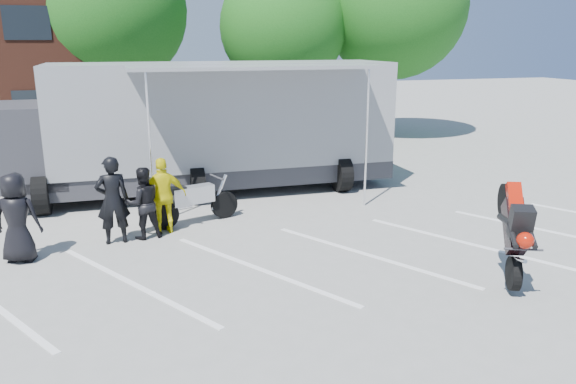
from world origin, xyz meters
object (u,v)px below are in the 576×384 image
tree_left (111,11)px  spectator_leather_a (17,218)px  tree_mid (283,27)px  spectator_leather_c (143,203)px  parked_motorcycle (196,223)px  stunt_bike_rider (502,278)px  spectator_leather_b (113,200)px  spectator_hivis (164,196)px  transporter_truck (210,191)px  tree_right (394,6)px

tree_left → spectator_leather_a: (-2.31, -13.13, -4.64)m
tree_mid → spectator_leather_c: bearing=-120.8°
tree_left → parked_motorcycle: (1.45, -11.73, -5.57)m
parked_motorcycle → tree_left: bearing=-9.5°
tree_mid → parked_motorcycle: tree_mid is taller
parked_motorcycle → stunt_bike_rider: (5.05, -5.09, 0.00)m
spectator_leather_b → spectator_leather_a: bearing=11.8°
tree_mid → spectator_hivis: (-6.33, -11.22, -4.05)m
parked_motorcycle → spectator_leather_a: (-3.76, -1.40, 0.92)m
parked_motorcycle → spectator_leather_b: 2.31m
parked_motorcycle → spectator_hivis: spectator_hivis is taller
tree_left → transporter_truck: tree_left is taller
transporter_truck → parked_motorcycle: 3.10m
tree_right → spectator_hivis: tree_right is taller
spectator_leather_a → spectator_leather_b: spectator_leather_b is taller
tree_mid → stunt_bike_rider: (-0.50, -15.82, -4.94)m
tree_mid → spectator_leather_a: (-9.31, -12.13, -4.02)m
transporter_truck → spectator_hivis: transporter_truck is taller
spectator_leather_b → stunt_bike_rider: bearing=144.2°
transporter_truck → tree_mid: bearing=59.8°
tree_left → spectator_leather_a: size_ratio=4.69×
tree_left → transporter_truck: size_ratio=0.73×
tree_right → parked_motorcycle: tree_right is taller
spectator_leather_a → tree_left: bearing=-84.0°
transporter_truck → spectator_leather_a: size_ratio=6.42×
spectator_leather_a → spectator_leather_b: bearing=-147.7°
stunt_bike_rider → spectator_leather_a: bearing=-177.9°
transporter_truck → parked_motorcycle: transporter_truck is taller
stunt_bike_rider → spectator_leather_a: (-8.81, 3.69, 0.92)m
tree_left → transporter_truck: 10.63m
transporter_truck → tree_right: bearing=37.8°
transporter_truck → stunt_bike_rider: (4.18, -8.07, 0.00)m
spectator_hivis → transporter_truck: bearing=-118.9°
transporter_truck → spectator_leather_c: bearing=-119.1°
spectator_hivis → tree_left: bearing=-90.2°
transporter_truck → spectator_leather_c: 4.35m
transporter_truck → spectator_leather_a: bearing=-135.8°
tree_mid → spectator_leather_b: tree_mid is taller
spectator_leather_b → spectator_leather_c: size_ratio=1.19×
spectator_leather_b → transporter_truck: bearing=-130.5°
stunt_bike_rider → spectator_hivis: bearing=166.5°
spectator_leather_c → spectator_hivis: 0.54m
tree_left → spectator_hivis: tree_left is taller
parked_motorcycle → spectator_hivis: size_ratio=1.31×
tree_right → spectator_leather_b: tree_right is taller
stunt_bike_rider → spectator_leather_b: spectator_leather_b is taller
parked_motorcycle → spectator_leather_c: (-1.26, -0.72, 0.82)m
spectator_leather_a → spectator_leather_c: spectator_leather_a is taller
tree_right → parked_motorcycle: bearing=-135.9°
spectator_leather_b → spectator_hivis: size_ratio=1.10×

